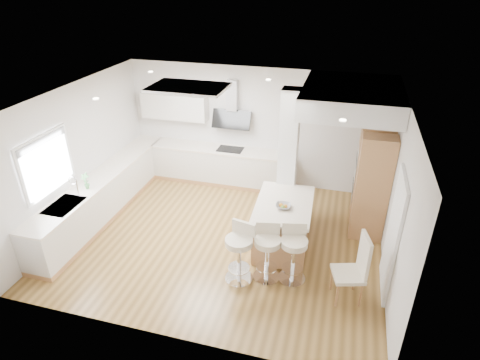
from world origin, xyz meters
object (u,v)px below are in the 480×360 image
(dining_chair, at_px, (356,267))
(bar_stool_b, at_px, (267,250))
(bar_stool_c, at_px, (293,251))
(bar_stool_a, at_px, (240,250))
(peninsula, at_px, (283,224))

(dining_chair, bearing_deg, bar_stool_b, 158.78)
(bar_stool_b, distance_m, bar_stool_c, 0.43)
(dining_chair, bearing_deg, bar_stool_a, 164.86)
(bar_stool_a, relative_size, bar_stool_c, 1.03)
(bar_stool_c, bearing_deg, bar_stool_b, 178.03)
(bar_stool_b, relative_size, bar_stool_c, 0.99)
(peninsula, height_order, bar_stool_a, bar_stool_a)
(bar_stool_c, bearing_deg, bar_stool_a, -176.76)
(dining_chair, bearing_deg, bar_stool_c, 152.45)
(peninsula, xyz_separation_m, dining_chair, (1.32, -1.08, 0.17))
(bar_stool_a, bearing_deg, peninsula, 77.15)
(bar_stool_a, xyz_separation_m, bar_stool_b, (0.43, 0.16, -0.02))
(bar_stool_b, xyz_separation_m, dining_chair, (1.42, -0.12, 0.06))
(bar_stool_a, xyz_separation_m, dining_chair, (1.85, 0.04, 0.04))
(bar_stool_b, height_order, bar_stool_c, bar_stool_c)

